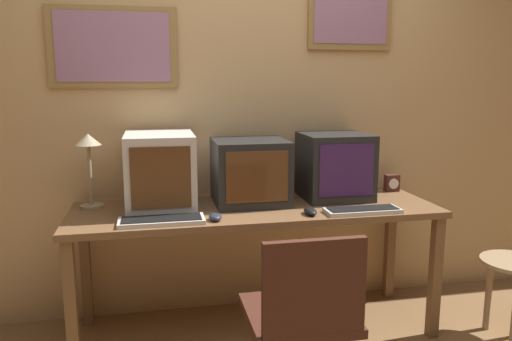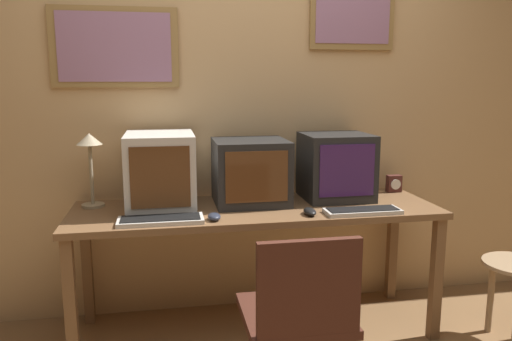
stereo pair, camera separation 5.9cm
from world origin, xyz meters
TOP-DOWN VIEW (x-y plane):
  - wall_back at (-0.00, 1.35)m, footprint 8.00×0.08m
  - desk at (0.00, 0.96)m, footprint 2.05×0.65m
  - monitor_left at (-0.52, 1.04)m, footprint 0.37×0.47m
  - monitor_center at (-0.01, 1.07)m, footprint 0.42×0.41m
  - monitor_right at (0.51, 1.08)m, footprint 0.39×0.38m
  - keyboard_main at (-0.53, 0.74)m, footprint 0.43×0.17m
  - keyboard_side at (0.54, 0.72)m, footprint 0.41×0.14m
  - mouse_near_keyboard at (-0.26, 0.73)m, footprint 0.07×0.10m
  - mouse_far_corner at (0.25, 0.74)m, footprint 0.06×0.12m
  - desk_clock at (0.94, 1.18)m, footprint 0.09×0.06m
  - desk_lamp at (-0.91, 1.13)m, footprint 0.14×0.14m
  - office_chair at (0.03, 0.15)m, footprint 0.47×0.47m

SIDE VIEW (x-z plane):
  - office_chair at x=0.03m, z-range -0.05..0.81m
  - desk at x=0.00m, z-range 0.30..1.04m
  - keyboard_main at x=-0.53m, z-range 0.75..0.77m
  - keyboard_side at x=0.54m, z-range 0.75..0.77m
  - mouse_near_keyboard at x=-0.26m, z-range 0.75..0.78m
  - mouse_far_corner at x=0.25m, z-range 0.75..0.78m
  - desk_clock at x=0.94m, z-range 0.75..0.85m
  - monitor_center at x=-0.01m, z-range 0.75..1.12m
  - monitor_right at x=0.51m, z-range 0.75..1.14m
  - monitor_left at x=-0.52m, z-range 0.75..1.17m
  - desk_lamp at x=-0.91m, z-range 0.85..1.26m
  - wall_back at x=0.00m, z-range 0.01..2.61m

